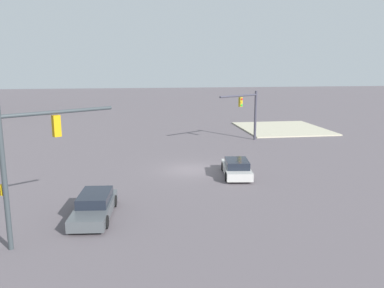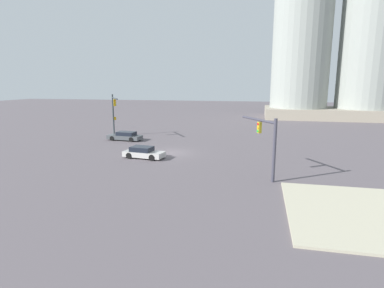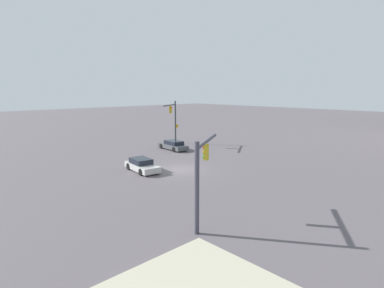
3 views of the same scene
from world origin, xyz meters
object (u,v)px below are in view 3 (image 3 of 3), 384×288
(traffic_signal_near_corner, at_px, (173,117))
(sedan_car_approaching, at_px, (173,145))
(sedan_car_waiting_far, at_px, (142,165))
(traffic_signal_opposite_side, at_px, (202,167))

(traffic_signal_near_corner, xyz_separation_m, sedan_car_approaching, (2.67, -2.38, -3.44))
(traffic_signal_near_corner, relative_size, sedan_car_waiting_far, 1.37)
(traffic_signal_near_corner, height_order, sedan_car_approaching, traffic_signal_near_corner)
(traffic_signal_near_corner, bearing_deg, sedan_car_waiting_far, 4.28)
(traffic_signal_opposite_side, bearing_deg, sedan_car_approaching, 22.15)
(traffic_signal_opposite_side, xyz_separation_m, sedan_car_waiting_far, (-12.45, 4.47, -2.86))
(sedan_car_approaching, bearing_deg, sedan_car_waiting_far, 129.78)
(sedan_car_waiting_far, bearing_deg, traffic_signal_near_corner, 135.23)
(traffic_signal_near_corner, distance_m, traffic_signal_opposite_side, 26.74)
(traffic_signal_near_corner, height_order, sedan_car_waiting_far, traffic_signal_near_corner)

